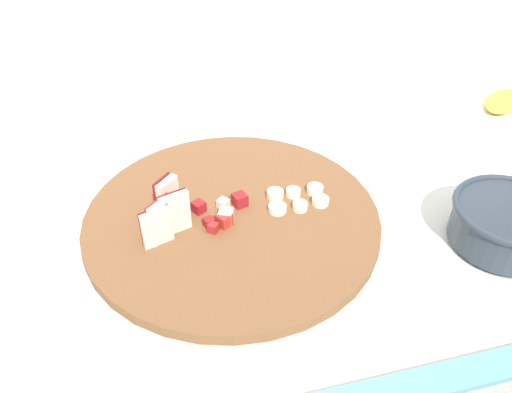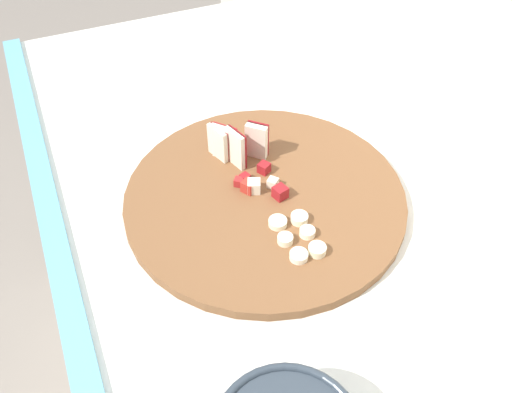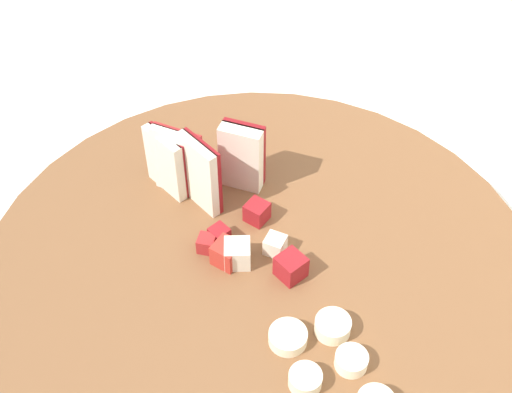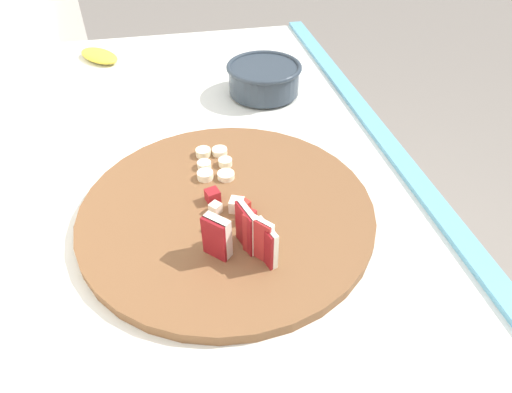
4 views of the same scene
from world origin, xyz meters
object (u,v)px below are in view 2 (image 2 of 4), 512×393
apple_dice_pile (260,184)px  banana_slice_rows (298,236)px  cutting_board (263,198)px  apple_wedge_fan (236,143)px

apple_dice_pile → banana_slice_rows: 0.12m
cutting_board → apple_wedge_fan: size_ratio=4.84×
cutting_board → banana_slice_rows: bearing=5.3°
cutting_board → apple_dice_pile: size_ratio=5.09×
cutting_board → apple_dice_pile: 0.02m
cutting_board → banana_slice_rows: banana_slice_rows is taller
apple_wedge_fan → banana_slice_rows: bearing=4.2°
cutting_board → apple_dice_pile: (-0.02, 0.00, 0.02)m
apple_wedge_fan → banana_slice_rows: (0.21, 0.02, -0.03)m
apple_wedge_fan → apple_dice_pile: size_ratio=1.05×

